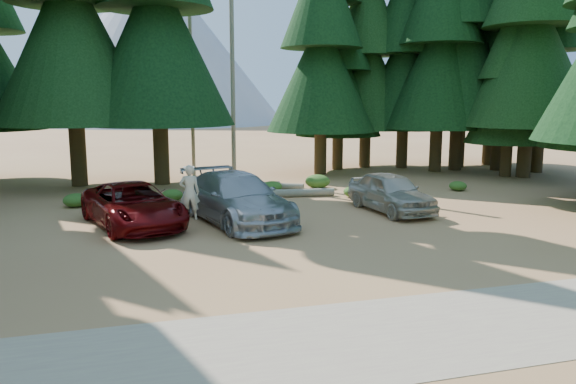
{
  "coord_description": "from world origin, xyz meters",
  "views": [
    {
      "loc": [
        -4.54,
        -15.37,
        4.31
      ],
      "look_at": [
        0.37,
        2.13,
        1.25
      ],
      "focal_mm": 35.0,
      "sensor_mm": 36.0,
      "label": 1
    }
  ],
  "objects_px": {
    "red_pickup": "(133,205)",
    "frisbee_player": "(189,192)",
    "silver_minivan_right": "(391,192)",
    "log_right": "(272,194)",
    "log_left": "(234,187)",
    "silver_minivan_center": "(237,198)",
    "log_mid": "(268,186)"
  },
  "relations": [
    {
      "from": "silver_minivan_right",
      "to": "log_mid",
      "type": "distance_m",
      "value": 7.39
    },
    {
      "from": "silver_minivan_right",
      "to": "log_right",
      "type": "bearing_deg",
      "value": 125.65
    },
    {
      "from": "log_left",
      "to": "silver_minivan_center",
      "type": "bearing_deg",
      "value": -101.56
    },
    {
      "from": "silver_minivan_center",
      "to": "log_left",
      "type": "relative_size",
      "value": 1.31
    },
    {
      "from": "silver_minivan_center",
      "to": "log_left",
      "type": "height_order",
      "value": "silver_minivan_center"
    },
    {
      "from": "log_left",
      "to": "log_right",
      "type": "bearing_deg",
      "value": -65.39
    },
    {
      "from": "red_pickup",
      "to": "silver_minivan_right",
      "type": "height_order",
      "value": "silver_minivan_right"
    },
    {
      "from": "frisbee_player",
      "to": "silver_minivan_center",
      "type": "bearing_deg",
      "value": -144.98
    },
    {
      "from": "frisbee_player",
      "to": "log_right",
      "type": "height_order",
      "value": "frisbee_player"
    },
    {
      "from": "silver_minivan_right",
      "to": "frisbee_player",
      "type": "distance_m",
      "value": 7.86
    },
    {
      "from": "red_pickup",
      "to": "silver_minivan_center",
      "type": "distance_m",
      "value": 3.5
    },
    {
      "from": "silver_minivan_center",
      "to": "silver_minivan_right",
      "type": "distance_m",
      "value": 6.02
    },
    {
      "from": "silver_minivan_right",
      "to": "log_right",
      "type": "xyz_separation_m",
      "value": [
        -3.64,
        4.19,
        -0.57
      ]
    },
    {
      "from": "red_pickup",
      "to": "frisbee_player",
      "type": "xyz_separation_m",
      "value": [
        1.76,
        -1.37,
        0.58
      ]
    },
    {
      "from": "frisbee_player",
      "to": "log_mid",
      "type": "bearing_deg",
      "value": -116.03
    },
    {
      "from": "red_pickup",
      "to": "silver_minivan_center",
      "type": "xyz_separation_m",
      "value": [
        3.48,
        -0.32,
        0.12
      ]
    },
    {
      "from": "frisbee_player",
      "to": "log_left",
      "type": "xyz_separation_m",
      "value": [
        2.85,
        7.94,
        -1.16
      ]
    },
    {
      "from": "red_pickup",
      "to": "log_right",
      "type": "distance_m",
      "value": 7.18
    },
    {
      "from": "log_left",
      "to": "silver_minivan_right",
      "type": "bearing_deg",
      "value": -55.86
    },
    {
      "from": "silver_minivan_right",
      "to": "log_left",
      "type": "bearing_deg",
      "value": 120.97
    },
    {
      "from": "red_pickup",
      "to": "silver_minivan_right",
      "type": "xyz_separation_m",
      "value": [
        9.49,
        -0.06,
        0.01
      ]
    },
    {
      "from": "log_mid",
      "to": "log_right",
      "type": "bearing_deg",
      "value": -73.15
    },
    {
      "from": "red_pickup",
      "to": "log_right",
      "type": "bearing_deg",
      "value": 18.68
    },
    {
      "from": "red_pickup",
      "to": "silver_minivan_center",
      "type": "bearing_deg",
      "value": -21.82
    },
    {
      "from": "silver_minivan_center",
      "to": "log_left",
      "type": "xyz_separation_m",
      "value": [
        1.13,
        6.89,
        -0.7
      ]
    },
    {
      "from": "silver_minivan_right",
      "to": "frisbee_player",
      "type": "height_order",
      "value": "frisbee_player"
    },
    {
      "from": "frisbee_player",
      "to": "log_right",
      "type": "distance_m",
      "value": 6.95
    },
    {
      "from": "red_pickup",
      "to": "log_right",
      "type": "relative_size",
      "value": 0.96
    },
    {
      "from": "red_pickup",
      "to": "log_left",
      "type": "relative_size",
      "value": 1.17
    },
    {
      "from": "red_pickup",
      "to": "log_left",
      "type": "xyz_separation_m",
      "value": [
        4.61,
        6.57,
        -0.58
      ]
    },
    {
      "from": "log_left",
      "to": "red_pickup",
      "type": "bearing_deg",
      "value": -127.27
    },
    {
      "from": "silver_minivan_center",
      "to": "frisbee_player",
      "type": "relative_size",
      "value": 3.34
    }
  ]
}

